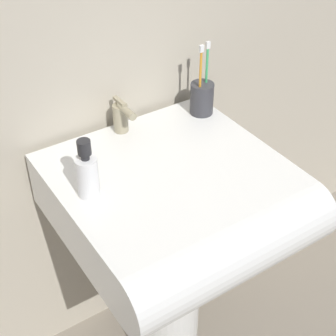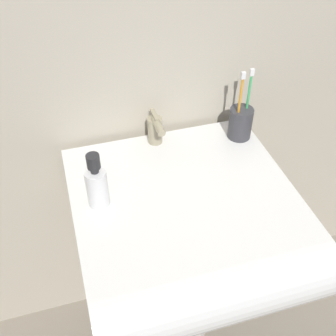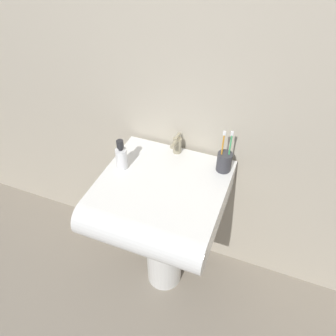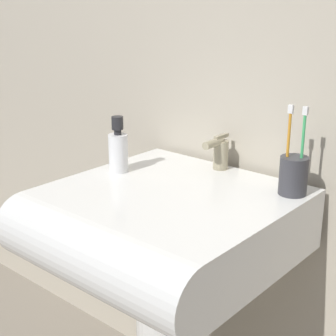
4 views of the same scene
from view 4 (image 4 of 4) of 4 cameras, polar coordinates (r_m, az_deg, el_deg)
name	(u,v)px [view 4 (image 4 of 4)]	position (r m, az deg, el deg)	size (l,w,h in m)	color
wall_back	(246,26)	(1.45, 8.69, 15.30)	(5.00, 0.05, 2.40)	#B7AD99
sink_basin	(158,228)	(1.28, -1.14, -6.64)	(0.57, 0.59, 0.16)	white
faucet	(219,152)	(1.44, 5.72, 1.77)	(0.04, 0.10, 0.10)	tan
toothbrush_cup	(293,174)	(1.29, 13.73, -0.68)	(0.07, 0.07, 0.22)	#38383D
soap_bottle	(118,150)	(1.42, -5.54, 2.04)	(0.05, 0.05, 0.16)	white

